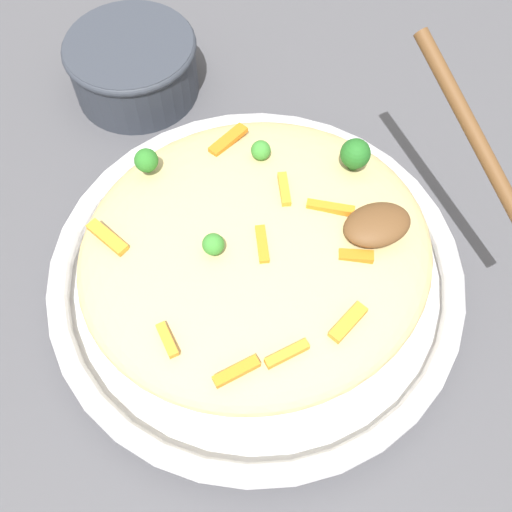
# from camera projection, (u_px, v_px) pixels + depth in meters

# --- Properties ---
(ground_plane) EXTENTS (2.40, 2.40, 0.00)m
(ground_plane) POSITION_uv_depth(u_px,v_px,m) (256.00, 288.00, 0.57)
(ground_plane) COLOR #4C4C51
(serving_bowl) EXTENTS (0.37, 0.37, 0.04)m
(serving_bowl) POSITION_uv_depth(u_px,v_px,m) (256.00, 276.00, 0.55)
(serving_bowl) COLOR silver
(serving_bowl) RESTS_ON ground_plane
(pasta_mound) EXTENTS (0.30, 0.28, 0.06)m
(pasta_mound) POSITION_uv_depth(u_px,v_px,m) (256.00, 250.00, 0.51)
(pasta_mound) COLOR #D1BA7A
(pasta_mound) RESTS_ON serving_bowl
(carrot_piece_0) EXTENTS (0.02, 0.03, 0.01)m
(carrot_piece_0) POSITION_uv_depth(u_px,v_px,m) (266.00, 244.00, 0.47)
(carrot_piece_0) COLOR orange
(carrot_piece_0) RESTS_ON pasta_mound
(carrot_piece_1) EXTENTS (0.01, 0.03, 0.01)m
(carrot_piece_1) POSITION_uv_depth(u_px,v_px,m) (167.00, 340.00, 0.44)
(carrot_piece_1) COLOR orange
(carrot_piece_1) RESTS_ON pasta_mound
(carrot_piece_2) EXTENTS (0.04, 0.03, 0.01)m
(carrot_piece_2) POSITION_uv_depth(u_px,v_px,m) (333.00, 212.00, 0.49)
(carrot_piece_2) COLOR orange
(carrot_piece_2) RESTS_ON pasta_mound
(carrot_piece_3) EXTENTS (0.04, 0.01, 0.01)m
(carrot_piece_3) POSITION_uv_depth(u_px,v_px,m) (236.00, 372.00, 0.43)
(carrot_piece_3) COLOR orange
(carrot_piece_3) RESTS_ON pasta_mound
(carrot_piece_4) EXTENTS (0.04, 0.03, 0.01)m
(carrot_piece_4) POSITION_uv_depth(u_px,v_px,m) (348.00, 322.00, 0.45)
(carrot_piece_4) COLOR orange
(carrot_piece_4) RESTS_ON pasta_mound
(carrot_piece_5) EXTENTS (0.03, 0.01, 0.01)m
(carrot_piece_5) POSITION_uv_depth(u_px,v_px,m) (287.00, 354.00, 0.43)
(carrot_piece_5) COLOR orange
(carrot_piece_5) RESTS_ON pasta_mound
(carrot_piece_6) EXTENTS (0.03, 0.04, 0.01)m
(carrot_piece_6) POSITION_uv_depth(u_px,v_px,m) (107.00, 237.00, 0.48)
(carrot_piece_6) COLOR orange
(carrot_piece_6) RESTS_ON pasta_mound
(carrot_piece_7) EXTENTS (0.02, 0.03, 0.01)m
(carrot_piece_7) POSITION_uv_depth(u_px,v_px,m) (284.00, 189.00, 0.50)
(carrot_piece_7) COLOR orange
(carrot_piece_7) RESTS_ON pasta_mound
(carrot_piece_8) EXTENTS (0.04, 0.03, 0.01)m
(carrot_piece_8) POSITION_uv_depth(u_px,v_px,m) (228.00, 140.00, 0.53)
(carrot_piece_8) COLOR orange
(carrot_piece_8) RESTS_ON pasta_mound
(carrot_piece_9) EXTENTS (0.03, 0.02, 0.01)m
(carrot_piece_9) POSITION_uv_depth(u_px,v_px,m) (356.00, 256.00, 0.47)
(carrot_piece_9) COLOR orange
(carrot_piece_9) RESTS_ON pasta_mound
(broccoli_floret_0) EXTENTS (0.02, 0.02, 0.02)m
(broccoli_floret_0) POSITION_uv_depth(u_px,v_px,m) (261.00, 150.00, 0.52)
(broccoli_floret_0) COLOR #377928
(broccoli_floret_0) RESTS_ON pasta_mound
(broccoli_floret_1) EXTENTS (0.02, 0.02, 0.02)m
(broccoli_floret_1) POSITION_uv_depth(u_px,v_px,m) (146.00, 161.00, 0.51)
(broccoli_floret_1) COLOR #296820
(broccoli_floret_1) RESTS_ON pasta_mound
(broccoli_floret_2) EXTENTS (0.03, 0.03, 0.03)m
(broccoli_floret_2) POSITION_uv_depth(u_px,v_px,m) (355.00, 154.00, 0.51)
(broccoli_floret_2) COLOR #205B1C
(broccoli_floret_2) RESTS_ON pasta_mound
(broccoli_floret_3) EXTENTS (0.02, 0.02, 0.02)m
(broccoli_floret_3) POSITION_uv_depth(u_px,v_px,m) (213.00, 245.00, 0.46)
(broccoli_floret_3) COLOR #377928
(broccoli_floret_3) RESTS_ON pasta_mound
(serving_spoon) EXTENTS (0.14, 0.18, 0.10)m
(serving_spoon) POSITION_uv_depth(u_px,v_px,m) (419.00, 192.00, 0.47)
(serving_spoon) COLOR brown
(serving_spoon) RESTS_ON pasta_mound
(companion_bowl) EXTENTS (0.14, 0.14, 0.07)m
(companion_bowl) POSITION_uv_depth(u_px,v_px,m) (133.00, 64.00, 0.66)
(companion_bowl) COLOR #333842
(companion_bowl) RESTS_ON ground_plane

